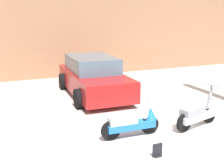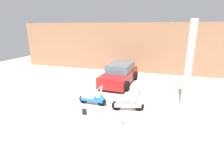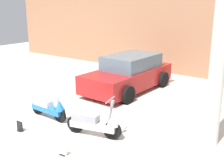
{
  "view_description": "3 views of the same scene",
  "coord_description": "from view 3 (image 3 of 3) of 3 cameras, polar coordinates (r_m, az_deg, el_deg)",
  "views": [
    {
      "loc": [
        -3.03,
        -4.59,
        2.57
      ],
      "look_at": [
        -0.28,
        1.91,
        0.98
      ],
      "focal_mm": 45.0,
      "sensor_mm": 36.0,
      "label": 1
    },
    {
      "loc": [
        2.7,
        -6.44,
        3.53
      ],
      "look_at": [
        -0.05,
        2.46,
        0.69
      ],
      "focal_mm": 28.0,
      "sensor_mm": 36.0,
      "label": 2
    },
    {
      "loc": [
        5.28,
        -4.34,
        3.09
      ],
      "look_at": [
        0.53,
        2.23,
        0.87
      ],
      "focal_mm": 45.0,
      "sensor_mm": 36.0,
      "label": 3
    }
  ],
  "objects": [
    {
      "name": "ground_plane",
      "position": [
        7.5,
        -13.59,
        -9.47
      ],
      "size": [
        28.0,
        28.0,
        0.0
      ],
      "primitive_type": "plane",
      "color": "silver"
    },
    {
      "name": "wall_back",
      "position": [
        12.87,
        11.62,
        9.81
      ],
      "size": [
        19.6,
        0.12,
        3.86
      ],
      "primitive_type": "cube",
      "color": "#9E6B4C",
      "rests_on": "ground_plane"
    },
    {
      "name": "scooter_front_left",
      "position": [
        7.94,
        -12.61,
        -5.36
      ],
      "size": [
        1.36,
        0.49,
        0.95
      ],
      "rotation": [
        0.0,
        0.0,
        -0.03
      ],
      "color": "black",
      "rests_on": "ground_plane"
    },
    {
      "name": "scooter_front_right",
      "position": [
        6.76,
        -3.31,
        -8.63
      ],
      "size": [
        1.39,
        0.62,
        0.99
      ],
      "rotation": [
        0.0,
        0.0,
        0.24
      ],
      "color": "black",
      "rests_on": "ground_plane"
    },
    {
      "name": "car_rear_left",
      "position": [
        10.27,
        3.44,
        1.32
      ],
      "size": [
        1.95,
        3.85,
        1.29
      ],
      "rotation": [
        0.0,
        0.0,
        -1.61
      ],
      "color": "maroon",
      "rests_on": "ground_plane"
    },
    {
      "name": "placard_near_left_scooter",
      "position": [
        7.46,
        -18.23,
        -9.02
      ],
      "size": [
        0.2,
        0.12,
        0.26
      ],
      "rotation": [
        0.0,
        0.0,
        0.01
      ],
      "color": "black",
      "rests_on": "ground_plane"
    },
    {
      "name": "placard_near_right_scooter",
      "position": [
        6.16,
        -9.94,
        -13.81
      ],
      "size": [
        0.2,
        0.13,
        0.26
      ],
      "rotation": [
        0.0,
        0.0,
        0.09
      ],
      "color": "black",
      "rests_on": "ground_plane"
    },
    {
      "name": "support_column_side",
      "position": [
        6.35,
        20.74,
        3.77
      ],
      "size": [
        0.34,
        0.34,
        3.86
      ],
      "primitive_type": "cylinder",
      "color": "beige",
      "rests_on": "ground_plane"
    }
  ]
}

